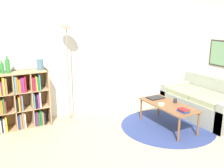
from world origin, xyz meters
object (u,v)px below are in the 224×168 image
Objects in this scene: floor_lamp at (67,45)px; bottle_right at (8,66)px; couch at (205,103)px; cup at (175,101)px; bookshelf at (21,100)px; bottle_middle at (2,68)px; vase_on_shelf at (40,65)px; coffee_table at (168,107)px; laptop at (155,98)px; bowl at (161,104)px.

floor_lamp is 1.08m from bottle_right.
cup is at bearing -175.51° from couch.
couch is (3.35, -1.21, -0.24)m from bookshelf.
bottle_middle reaches higher than cup.
bottle_right is at bearing -179.99° from vase_on_shelf.
bottle_right is at bearing 178.78° from bookshelf.
bottle_middle is at bearing 175.70° from bookshelf.
vase_on_shelf is (-0.48, 0.10, -0.33)m from floor_lamp.
cup is at bearing -25.45° from bottle_middle.
coffee_table is (-1.03, -0.07, 0.13)m from couch.
cup is at bearing -69.74° from laptop.
coffee_table is at bearing -178.96° from cup.
bottle_right reaches higher than laptop.
bookshelf is 5.14× the size of vase_on_shelf.
bowl is at bearing 176.19° from coffee_table.
cup is 0.40× the size of vase_on_shelf.
bookshelf is 0.64× the size of couch.
bookshelf is 4.68× the size of bottle_middle.
vase_on_shelf reaches higher than laptop.
cup is at bearing -36.27° from floor_lamp.
couch is 20.12× the size of cup.
floor_lamp reaches higher than cup.
laptop is 0.42m from cup.
bookshelf is at bearing 159.16° from laptop.
floor_lamp is 2.14m from coffee_table.
bottle_right reaches higher than vase_on_shelf.
bottle_right reaches higher than bookshelf.
bookshelf is 1.29m from floor_lamp.
bookshelf reaches higher than coffee_table.
bowl reaches higher than laptop.
couch is (2.47, -1.11, -1.19)m from floor_lamp.
bowl is at bearing -28.79° from bottle_right.
bookshelf is at bearing 152.70° from cup.
bottle_right reaches higher than coffee_table.
coffee_table is at bearing -3.81° from bowl.
coffee_table is 5.12× the size of bottle_middle.
couch is at bearing -19.90° from bookshelf.
bottle_middle reaches higher than vase_on_shelf.
couch is 1.04m from coffee_table.
laptop is at bearing 162.32° from couch.
bottle_right is at bearing -9.54° from bottle_middle.
couch is 0.90m from cup.
vase_on_shelf is at bearing 0.51° from bookshelf.
vase_on_shelf is (-1.95, 0.89, 0.67)m from laptop.
bowl is at bearing -30.45° from bookshelf.
cup is (0.31, -0.01, 0.02)m from bowl.
laptop is (0.02, 0.39, 0.05)m from coffee_table.
cup is (2.48, -1.28, -0.03)m from bookshelf.
bookshelf is at bearing 173.41° from floor_lamp.
coffee_table is 5.63× the size of vase_on_shelf.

